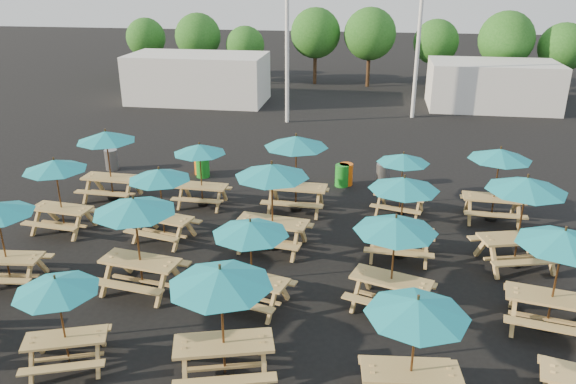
% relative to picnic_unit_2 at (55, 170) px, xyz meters
% --- Properties ---
extents(ground, '(120.00, 120.00, 0.00)m').
position_rel_picnic_unit_2_xyz_m(ground, '(6.68, -0.04, -1.96)').
color(ground, black).
rests_on(ground, ground).
extents(picnic_unit_2, '(2.03, 2.03, 2.29)m').
position_rel_picnic_unit_2_xyz_m(picnic_unit_2, '(0.00, 0.00, 0.00)').
color(picnic_unit_2, tan).
rests_on(picnic_unit_2, ground).
extents(picnic_unit_3, '(2.06, 2.06, 2.44)m').
position_rel_picnic_unit_2_xyz_m(picnic_unit_3, '(0.35, 2.63, 0.13)').
color(picnic_unit_3, tan).
rests_on(picnic_unit_3, ground).
extents(picnic_unit_4, '(2.09, 2.09, 2.03)m').
position_rel_picnic_unit_2_xyz_m(picnic_unit_4, '(3.36, -5.83, -0.23)').
color(picnic_unit_4, tan).
rests_on(picnic_unit_4, ground).
extents(picnic_unit_5, '(2.27, 2.27, 2.47)m').
position_rel_picnic_unit_2_xyz_m(picnic_unit_5, '(3.69, -2.84, 0.15)').
color(picnic_unit_5, tan).
rests_on(picnic_unit_5, ground).
extents(picnic_unit_6, '(2.16, 2.16, 2.23)m').
position_rel_picnic_unit_2_xyz_m(picnic_unit_6, '(3.25, -0.12, -0.06)').
color(picnic_unit_6, tan).
rests_on(picnic_unit_6, ground).
extents(picnic_unit_7, '(1.80, 1.80, 2.16)m').
position_rel_picnic_unit_2_xyz_m(picnic_unit_7, '(3.59, 2.56, -0.11)').
color(picnic_unit_7, tan).
rests_on(picnic_unit_7, ground).
extents(picnic_unit_8, '(2.42, 2.42, 2.43)m').
position_rel_picnic_unit_2_xyz_m(picnic_unit_8, '(6.55, -5.68, 0.12)').
color(picnic_unit_8, tan).
rests_on(picnic_unit_8, ground).
extents(picnic_unit_9, '(2.17, 2.17, 2.20)m').
position_rel_picnic_unit_2_xyz_m(picnic_unit_9, '(6.54, -3.12, -0.08)').
color(picnic_unit_9, tan).
rests_on(picnic_unit_9, ground).
extents(picnic_unit_10, '(2.34, 2.34, 2.56)m').
position_rel_picnic_unit_2_xyz_m(picnic_unit_10, '(6.49, -0.16, 0.23)').
color(picnic_unit_10, tan).
rests_on(picnic_unit_10, ground).
extents(picnic_unit_11, '(2.15, 2.15, 2.56)m').
position_rel_picnic_unit_2_xyz_m(picnic_unit_11, '(6.76, 2.65, 0.23)').
color(picnic_unit_11, tan).
rests_on(picnic_unit_11, ground).
extents(picnic_unit_12, '(2.00, 2.00, 2.27)m').
position_rel_picnic_unit_2_xyz_m(picnic_unit_12, '(10.06, -5.88, -0.02)').
color(picnic_unit_12, tan).
rests_on(picnic_unit_12, ground).
extents(picnic_unit_13, '(2.39, 2.39, 2.35)m').
position_rel_picnic_unit_2_xyz_m(picnic_unit_13, '(9.76, -2.73, 0.05)').
color(picnic_unit_13, tan).
rests_on(picnic_unit_13, ground).
extents(picnic_unit_14, '(1.99, 1.99, 2.35)m').
position_rel_picnic_unit_2_xyz_m(picnic_unit_14, '(10.04, -0.12, 0.05)').
color(picnic_unit_14, tan).
rests_on(picnic_unit_14, ground).
extents(picnic_unit_15, '(2.05, 2.05, 2.07)m').
position_rel_picnic_unit_2_xyz_m(picnic_unit_15, '(10.14, 2.84, -0.19)').
color(picnic_unit_15, tan).
rests_on(picnic_unit_15, ground).
extents(picnic_unit_17, '(2.30, 2.30, 2.43)m').
position_rel_picnic_unit_2_xyz_m(picnic_unit_17, '(13.21, -3.01, 0.12)').
color(picnic_unit_17, tan).
rests_on(picnic_unit_17, ground).
extents(picnic_unit_18, '(2.53, 2.53, 2.55)m').
position_rel_picnic_unit_2_xyz_m(picnic_unit_18, '(13.09, -0.15, 0.22)').
color(picnic_unit_18, tan).
rests_on(picnic_unit_18, ground).
extents(picnic_unit_19, '(2.00, 2.00, 2.39)m').
position_rel_picnic_unit_2_xyz_m(picnic_unit_19, '(13.01, 2.81, 0.08)').
color(picnic_unit_19, tan).
rests_on(picnic_unit_19, ground).
extents(waste_bin_0, '(0.51, 0.51, 0.81)m').
position_rel_picnic_unit_2_xyz_m(waste_bin_0, '(-1.04, 5.52, -1.55)').
color(waste_bin_0, gray).
rests_on(waste_bin_0, ground).
extents(waste_bin_1, '(0.51, 0.51, 0.81)m').
position_rel_picnic_unit_2_xyz_m(waste_bin_1, '(2.61, 5.58, -1.55)').
color(waste_bin_1, orange).
rests_on(waste_bin_1, ground).
extents(waste_bin_2, '(0.51, 0.51, 0.81)m').
position_rel_picnic_unit_2_xyz_m(waste_bin_2, '(2.79, 5.26, -1.55)').
color(waste_bin_2, '#1A8F23').
rests_on(waste_bin_2, ground).
extents(waste_bin_3, '(0.51, 0.51, 0.81)m').
position_rel_picnic_unit_2_xyz_m(waste_bin_3, '(8.12, 5.10, -1.55)').
color(waste_bin_3, '#1A8F23').
rests_on(waste_bin_3, ground).
extents(waste_bin_4, '(0.51, 0.51, 0.81)m').
position_rel_picnic_unit_2_xyz_m(waste_bin_4, '(8.25, 5.26, -1.55)').
color(waste_bin_4, orange).
rests_on(waste_bin_4, ground).
extents(waste_bin_5, '(0.51, 0.51, 0.81)m').
position_rel_picnic_unit_2_xyz_m(waste_bin_5, '(9.60, 5.45, -1.55)').
color(waste_bin_5, gray).
rests_on(waste_bin_5, ground).
extents(mast_0, '(0.20, 0.20, 12.00)m').
position_rel_picnic_unit_2_xyz_m(mast_0, '(4.68, 13.96, 4.04)').
color(mast_0, silver).
rests_on(mast_0, ground).
extents(mast_1, '(0.20, 0.20, 12.00)m').
position_rel_picnic_unit_2_xyz_m(mast_1, '(11.18, 15.96, 4.04)').
color(mast_1, silver).
rests_on(mast_1, ground).
extents(event_tent_0, '(8.00, 4.00, 2.80)m').
position_rel_picnic_unit_2_xyz_m(event_tent_0, '(-1.32, 17.96, -0.56)').
color(event_tent_0, silver).
rests_on(event_tent_0, ground).
extents(event_tent_1, '(7.00, 4.00, 2.60)m').
position_rel_picnic_unit_2_xyz_m(event_tent_1, '(15.68, 18.96, -0.66)').
color(event_tent_1, silver).
rests_on(event_tent_1, ground).
extents(tree_0, '(2.80, 2.80, 4.24)m').
position_rel_picnic_unit_2_xyz_m(tree_0, '(-7.39, 25.21, 0.87)').
color(tree_0, '#382314').
rests_on(tree_0, ground).
extents(tree_1, '(3.11, 3.11, 4.72)m').
position_rel_picnic_unit_2_xyz_m(tree_1, '(-3.06, 23.86, 1.20)').
color(tree_1, '#382314').
rests_on(tree_1, ground).
extents(tree_2, '(2.59, 2.59, 3.93)m').
position_rel_picnic_unit_2_xyz_m(tree_2, '(0.29, 23.61, 0.67)').
color(tree_2, '#382314').
rests_on(tree_2, ground).
extents(tree_3, '(3.36, 3.36, 5.09)m').
position_rel_picnic_unit_2_xyz_m(tree_3, '(4.93, 24.68, 1.45)').
color(tree_3, '#382314').
rests_on(tree_3, ground).
extents(tree_4, '(3.41, 3.41, 5.17)m').
position_rel_picnic_unit_2_xyz_m(tree_4, '(8.58, 24.22, 1.50)').
color(tree_4, '#382314').
rests_on(tree_4, ground).
extents(tree_5, '(2.94, 2.94, 4.45)m').
position_rel_picnic_unit_2_xyz_m(tree_5, '(12.91, 24.63, 1.02)').
color(tree_5, '#382314').
rests_on(tree_5, ground).
extents(tree_6, '(3.38, 3.38, 5.13)m').
position_rel_picnic_unit_2_xyz_m(tree_6, '(16.92, 22.85, 1.47)').
color(tree_6, '#382314').
rests_on(tree_6, ground).
extents(tree_7, '(2.95, 2.95, 4.48)m').
position_rel_picnic_unit_2_xyz_m(tree_7, '(20.31, 22.88, 1.04)').
color(tree_7, '#382314').
rests_on(tree_7, ground).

